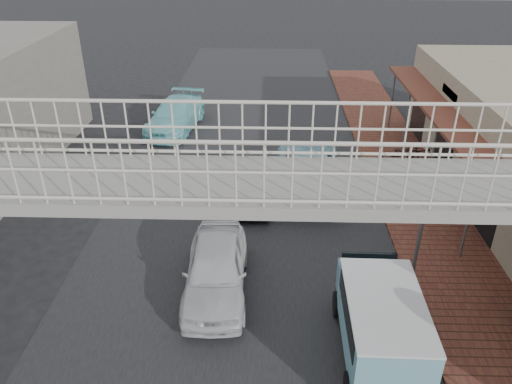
# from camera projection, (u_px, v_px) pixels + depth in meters

# --- Properties ---
(ground) EXTENTS (120.00, 120.00, 0.00)m
(ground) POSITION_uv_depth(u_px,v_px,m) (236.00, 275.00, 14.84)
(ground) COLOR black
(ground) RESTS_ON ground
(road_strip) EXTENTS (10.00, 60.00, 0.01)m
(road_strip) POSITION_uv_depth(u_px,v_px,m) (236.00, 274.00, 14.84)
(road_strip) COLOR black
(road_strip) RESTS_ON ground
(sidewalk) EXTENTS (3.00, 40.00, 0.10)m
(sidewalk) POSITION_uv_depth(u_px,v_px,m) (429.00, 223.00, 17.27)
(sidewalk) COLOR brown
(sidewalk) RESTS_ON ground
(footbridge) EXTENTS (16.40, 2.40, 6.34)m
(footbridge) POSITION_uv_depth(u_px,v_px,m) (219.00, 272.00, 9.81)
(footbridge) COLOR gray
(footbridge) RESTS_ON ground
(white_hatchback) EXTENTS (1.85, 4.32, 1.45)m
(white_hatchback) POSITION_uv_depth(u_px,v_px,m) (216.00, 269.00, 13.88)
(white_hatchback) COLOR silver
(white_hatchback) RESTS_ON ground
(dark_sedan) EXTENTS (1.68, 4.28, 1.39)m
(dark_sedan) POSITION_uv_depth(u_px,v_px,m) (249.00, 181.00, 18.67)
(dark_sedan) COLOR black
(dark_sedan) RESTS_ON ground
(angkot_curb) EXTENTS (2.49, 5.36, 1.49)m
(angkot_curb) POSITION_uv_depth(u_px,v_px,m) (309.00, 169.00, 19.49)
(angkot_curb) COLOR #72B3C5
(angkot_curb) RESTS_ON ground
(angkot_far) EXTENTS (2.72, 5.26, 1.46)m
(angkot_far) POSITION_uv_depth(u_px,v_px,m) (175.00, 115.00, 24.92)
(angkot_far) COLOR #7FD6DC
(angkot_far) RESTS_ON ground
(angkot_van) EXTENTS (1.83, 3.89, 1.89)m
(angkot_van) POSITION_uv_depth(u_px,v_px,m) (381.00, 318.00, 11.49)
(angkot_van) COLOR black
(angkot_van) RESTS_ON ground
(motorcycle_near) EXTENTS (1.80, 0.91, 0.90)m
(motorcycle_near) POSITION_uv_depth(u_px,v_px,m) (401.00, 154.00, 21.23)
(motorcycle_near) COLOR black
(motorcycle_near) RESTS_ON sidewalk
(motorcycle_far) EXTENTS (1.74, 0.96, 1.01)m
(motorcycle_far) POSITION_uv_depth(u_px,v_px,m) (421.00, 158.00, 20.73)
(motorcycle_far) COLOR black
(motorcycle_far) RESTS_ON sidewalk
(arrow_sign) EXTENTS (1.97, 1.27, 3.33)m
(arrow_sign) POSITION_uv_depth(u_px,v_px,m) (459.00, 198.00, 13.25)
(arrow_sign) COLOR #59595B
(arrow_sign) RESTS_ON sidewalk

